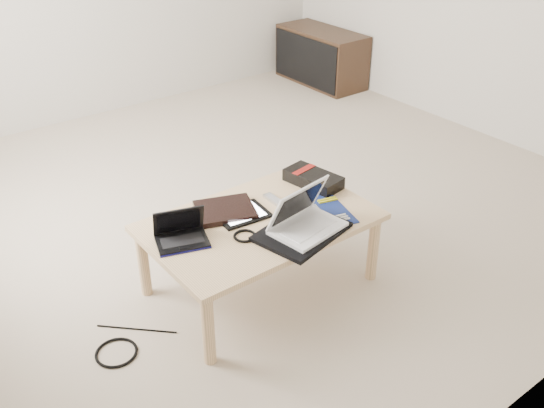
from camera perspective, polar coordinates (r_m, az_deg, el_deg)
ground at (r=3.96m, az=-0.91°, el=0.78°), size 4.00×4.00×0.00m
coffee_table at (r=2.97m, az=-1.13°, el=-2.27°), size 1.10×0.70×0.40m
media_cabinet at (r=5.94m, az=4.60°, el=13.64°), size 0.41×0.90×0.50m
book at (r=3.00m, az=-4.44°, el=-0.59°), size 0.35×0.32×0.03m
netbook at (r=2.80m, az=-8.55°, el=-2.88°), size 0.27×0.23×0.16m
tablet at (r=2.98m, az=-2.86°, el=-0.96°), size 0.27×0.21×0.01m
remote at (r=3.07m, az=0.52°, el=0.19°), size 0.05×0.20×0.02m
neoprene_sleeve at (r=2.84m, az=2.81°, el=-2.61°), size 0.47×0.39×0.02m
white_laptop at (r=2.83m, az=3.07°, el=-1.47°), size 0.36×0.28×0.22m
motherboard at (r=3.01m, az=4.77°, el=-0.73°), size 0.32×0.37×0.01m
gpu_box at (r=3.25m, az=3.90°, el=2.38°), size 0.20×0.33×0.07m
cable_coil at (r=2.82m, az=-2.58°, el=-3.02°), size 0.12×0.12×0.01m
floor_cable_coil at (r=2.88m, az=-14.44°, el=-13.40°), size 0.24×0.24×0.01m
floor_cable_trail at (r=2.98m, az=-12.62°, el=-11.41°), size 0.28×0.28×0.01m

